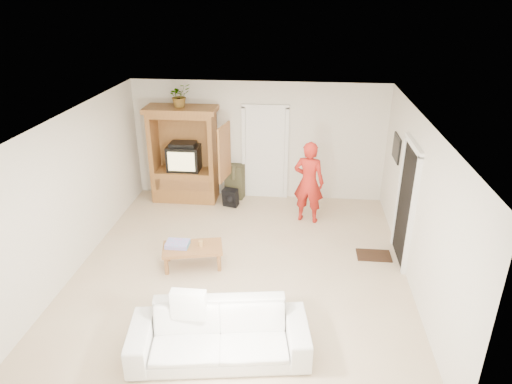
# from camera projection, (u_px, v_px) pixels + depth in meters

# --- Properties ---
(floor) EXTENTS (6.00, 6.00, 0.00)m
(floor) POSITION_uv_depth(u_px,v_px,m) (241.00, 267.00, 7.78)
(floor) COLOR tan
(floor) RESTS_ON ground
(ceiling) EXTENTS (6.00, 6.00, 0.00)m
(ceiling) POSITION_uv_depth(u_px,v_px,m) (239.00, 118.00, 6.72)
(ceiling) COLOR white
(ceiling) RESTS_ON floor
(wall_back) EXTENTS (5.50, 0.00, 5.50)m
(wall_back) POSITION_uv_depth(u_px,v_px,m) (258.00, 141.00, 9.98)
(wall_back) COLOR silver
(wall_back) RESTS_ON floor
(wall_front) EXTENTS (5.50, 0.00, 5.50)m
(wall_front) POSITION_uv_depth(u_px,v_px,m) (200.00, 324.00, 4.53)
(wall_front) COLOR silver
(wall_front) RESTS_ON floor
(wall_left) EXTENTS (0.00, 6.00, 6.00)m
(wall_left) POSITION_uv_depth(u_px,v_px,m) (75.00, 191.00, 7.51)
(wall_left) COLOR silver
(wall_left) RESTS_ON floor
(wall_right) EXTENTS (0.00, 6.00, 6.00)m
(wall_right) POSITION_uv_depth(u_px,v_px,m) (418.00, 206.00, 7.00)
(wall_right) COLOR silver
(wall_right) RESTS_ON floor
(armoire) EXTENTS (1.82, 1.14, 2.10)m
(armoire) POSITION_uv_depth(u_px,v_px,m) (185.00, 161.00, 9.98)
(armoire) COLOR brown
(armoire) RESTS_ON floor
(door_back) EXTENTS (0.85, 0.05, 2.04)m
(door_back) POSITION_uv_depth(u_px,v_px,m) (265.00, 154.00, 10.05)
(door_back) COLOR white
(door_back) RESTS_ON floor
(doorway_right) EXTENTS (0.05, 0.90, 2.04)m
(doorway_right) POSITION_uv_depth(u_px,v_px,m) (406.00, 205.00, 7.66)
(doorway_right) COLOR black
(doorway_right) RESTS_ON floor
(framed_picture) EXTENTS (0.03, 0.60, 0.48)m
(framed_picture) POSITION_uv_depth(u_px,v_px,m) (397.00, 148.00, 8.61)
(framed_picture) COLOR black
(framed_picture) RESTS_ON wall_right
(doormat) EXTENTS (0.60, 0.40, 0.02)m
(doormat) POSITION_uv_depth(u_px,v_px,m) (374.00, 255.00, 8.11)
(doormat) COLOR #382316
(doormat) RESTS_ON floor
(plant) EXTENTS (0.58, 0.57, 0.49)m
(plant) POSITION_uv_depth(u_px,v_px,m) (179.00, 96.00, 9.37)
(plant) COLOR #4C7238
(plant) RESTS_ON armoire
(man) EXTENTS (0.69, 0.54, 1.68)m
(man) POSITION_uv_depth(u_px,v_px,m) (309.00, 182.00, 9.04)
(man) COLOR #AF2017
(man) RESTS_ON floor
(sofa) EXTENTS (2.37, 1.21, 0.66)m
(sofa) POSITION_uv_depth(u_px,v_px,m) (219.00, 334.00, 5.80)
(sofa) COLOR silver
(sofa) RESTS_ON floor
(coffee_table) EXTENTS (1.09, 0.75, 0.37)m
(coffee_table) POSITION_uv_depth(u_px,v_px,m) (193.00, 249.00, 7.70)
(coffee_table) COLOR brown
(coffee_table) RESTS_ON floor
(towel) EXTENTS (0.38, 0.28, 0.08)m
(towel) POSITION_uv_depth(u_px,v_px,m) (178.00, 244.00, 7.69)
(towel) COLOR #C34195
(towel) RESTS_ON coffee_table
(candle) EXTENTS (0.08, 0.08, 0.10)m
(candle) POSITION_uv_depth(u_px,v_px,m) (201.00, 243.00, 7.69)
(candle) COLOR tan
(candle) RESTS_ON coffee_table
(backpack_black) EXTENTS (0.36, 0.27, 0.39)m
(backpack_black) POSITION_uv_depth(u_px,v_px,m) (230.00, 198.00, 9.89)
(backpack_black) COLOR black
(backpack_black) RESTS_ON floor
(backpack_olive) EXTENTS (0.45, 0.36, 0.77)m
(backpack_olive) POSITION_uv_depth(u_px,v_px,m) (235.00, 181.00, 10.26)
(backpack_olive) COLOR #47442B
(backpack_olive) RESTS_ON floor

